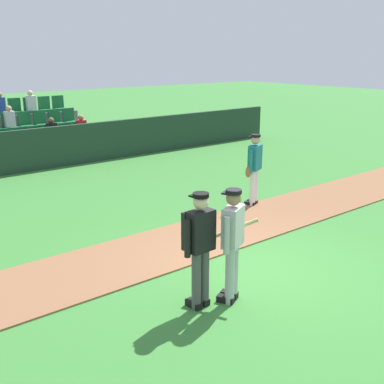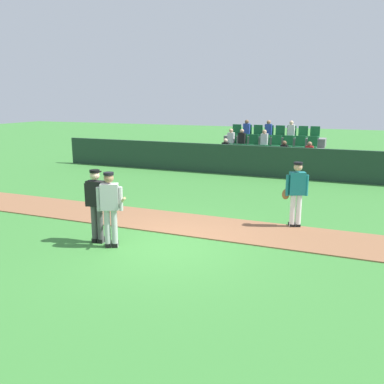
# 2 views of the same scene
# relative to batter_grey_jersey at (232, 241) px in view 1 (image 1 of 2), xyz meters

# --- Properties ---
(ground_plane) EXTENTS (80.00, 80.00, 0.00)m
(ground_plane) POSITION_rel_batter_grey_jersey_xyz_m (1.13, 0.52, -0.97)
(ground_plane) COLOR #387A33
(infield_dirt_path) EXTENTS (28.00, 1.88, 0.03)m
(infield_dirt_path) POSITION_rel_batter_grey_jersey_xyz_m (1.13, 2.27, -0.95)
(infield_dirt_path) COLOR brown
(infield_dirt_path) RESTS_ON ground
(dugout_fence) EXTENTS (20.00, 0.16, 1.33)m
(dugout_fence) POSITION_rel_batter_grey_jersey_xyz_m (1.13, 10.03, -0.30)
(dugout_fence) COLOR #1E3828
(dugout_fence) RESTS_ON ground
(stadium_bleachers) EXTENTS (5.00, 2.95, 2.30)m
(stadium_bleachers) POSITION_rel_batter_grey_jersey_xyz_m (1.11, 11.91, -0.33)
(stadium_bleachers) COLOR slate
(stadium_bleachers) RESTS_ON ground
(batter_grey_jersey) EXTENTS (0.74, 0.70, 1.76)m
(batter_grey_jersey) POSITION_rel_batter_grey_jersey_xyz_m (0.00, 0.00, 0.00)
(batter_grey_jersey) COLOR #B2B2B2
(batter_grey_jersey) RESTS_ON ground
(umpire_home_plate) EXTENTS (0.59, 0.32, 1.76)m
(umpire_home_plate) POSITION_rel_batter_grey_jersey_xyz_m (-0.48, 0.17, 0.03)
(umpire_home_plate) COLOR #4C4C4C
(umpire_home_plate) RESTS_ON ground
(runner_teal_jersey) EXTENTS (0.66, 0.41, 1.76)m
(runner_teal_jersey) POSITION_rel_batter_grey_jersey_xyz_m (3.67, 3.11, -0.01)
(runner_teal_jersey) COLOR white
(runner_teal_jersey) RESTS_ON ground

